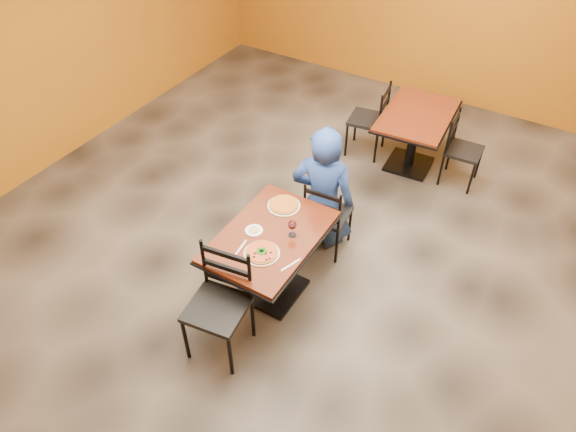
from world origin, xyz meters
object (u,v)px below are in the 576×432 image
Objects in this scene: chair_main_far at (328,214)px; diner at (324,186)px; chair_second_right at (464,151)px; side_plate at (254,230)px; plate_main at (262,253)px; pizza_far at (284,204)px; wine_glass at (292,228)px; chair_second_left at (367,120)px; pizza_main at (262,252)px; table_main at (270,250)px; table_second at (415,128)px; chair_main_near at (217,309)px; plate_far at (284,206)px.

chair_main_far is 0.28m from diner.
side_plate is (-1.16, -2.66, 0.32)m from chair_second_right.
pizza_far is (-0.16, 0.63, 0.02)m from plate_main.
wine_glass reaches higher than plate_main.
side_plate is at bearing -6.37° from chair_second_left.
plate_main is 0.02m from pizza_main.
table_second is at bearing 81.63° from table_main.
chair_main_near is 3.34× the size of plate_far.
chair_second_right reaches higher than plate_far.
table_main is 0.45m from plate_far.
pizza_far is (-0.16, 0.63, 0.00)m from pizza_main.
side_plate is at bearing 154.07° from chair_second_right.
table_main is at bearing 79.16° from chair_main_near.
chair_main_near is at bearing -81.25° from side_plate.
pizza_main is at bearing 0.00° from plate_main.
pizza_far is 1.56× the size of wine_glass.
plate_far is (-0.26, -0.43, 0.31)m from chair_main_far.
plate_far is (-0.10, 0.39, 0.20)m from table_main.
diner reaches higher than chair_main_far.
pizza_main reaches higher than plate_main.
chair_main_far reaches higher than chair_second_right.
plate_main is at bearing 77.02° from diner.
plate_main is 0.65m from plate_far.
chair_second_right is 3.08× the size of pizza_main.
pizza_main is 0.35m from wine_glass.
side_plate is (-0.15, -0.03, 0.20)m from table_main.
pizza_main is 1.58× the size of wine_glass.
plate_far is 1.11× the size of pizza_far.
chair_second_left is at bearing 95.98° from plate_main.
chair_second_right is (1.24, 0.00, -0.04)m from chair_second_left.
wine_glass is (0.12, -0.83, 0.16)m from diner.
wine_glass reaches higher than pizza_far.
table_main is 4.39× the size of pizza_far.
plate_far is 1.72× the size of wine_glass.
chair_main_near reaches higher than pizza_main.
wine_glass reaches higher than plate_far.
chair_second_right is 1.97m from diner.
pizza_far reaches higher than side_plate.
wine_glass is (0.01, -0.73, 0.39)m from chair_main_far.
chair_second_left is (-0.20, 3.39, -0.04)m from chair_main_near.
chair_main_far is 2.88× the size of plate_far.
pizza_main is (0.00, 0.00, 0.02)m from plate_main.
table_main is 0.25m from side_plate.
table_second is at bearing 81.81° from chair_second_left.
diner reaches higher than side_plate.
chair_second_right is 2.82× the size of plate_far.
plate_main is (-0.94, -2.86, 0.32)m from chair_second_right.
table_second is 4.32× the size of pizza_main.
chair_main_far is at bearing 4.28° from chair_second_left.
table_second is 2.55m from wine_glass.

